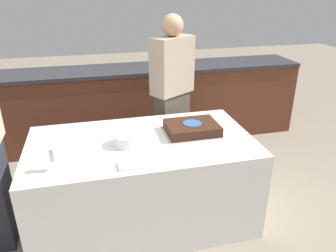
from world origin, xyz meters
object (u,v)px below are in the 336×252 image
Objects in this scene: cake at (192,128)px; plate_stack at (127,139)px; wine_glass at (53,155)px; person_cutting_cake at (172,97)px.

plate_stack reaches higher than cake.
wine_glass reaches higher than cake.
cake is 2.19× the size of plate_stack.
person_cutting_cake reaches higher than plate_stack.
plate_stack is at bearing 26.77° from wine_glass.
person_cutting_cake is at bearing 43.51° from wine_glass.
plate_stack is (-0.53, -0.09, 0.00)m from cake.
cake is at bearing 18.09° from wine_glass.
cake is 1.09m from wine_glass.
wine_glass is 0.10× the size of person_cutting_cake.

